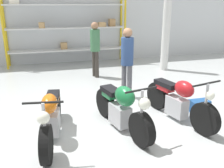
% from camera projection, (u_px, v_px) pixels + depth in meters
% --- Properties ---
extents(ground_plane, '(30.00, 30.00, 0.00)m').
position_uv_depth(ground_plane, '(117.00, 121.00, 5.29)').
color(ground_plane, '#B2B7B7').
extents(back_wall, '(30.00, 0.08, 3.60)m').
position_uv_depth(back_wall, '(77.00, 18.00, 10.13)').
color(back_wall, silver).
rests_on(back_wall, ground_plane).
extents(shelving_rack, '(4.69, 0.63, 2.85)m').
position_uv_depth(shelving_rack, '(67.00, 27.00, 9.79)').
color(shelving_rack, gold).
rests_on(shelving_rack, ground_plane).
extents(support_pillar, '(0.28, 0.28, 3.60)m').
position_uv_depth(support_pillar, '(167.00, 20.00, 8.81)').
color(support_pillar, silver).
rests_on(support_pillar, ground_plane).
extents(motorcycle_orange, '(0.63, 2.17, 1.01)m').
position_uv_depth(motorcycle_orange, '(51.00, 116.00, 4.51)').
color(motorcycle_orange, black).
rests_on(motorcycle_orange, ground_plane).
extents(motorcycle_green, '(0.76, 1.98, 1.04)m').
position_uv_depth(motorcycle_green, '(122.00, 108.00, 4.82)').
color(motorcycle_green, black).
rests_on(motorcycle_green, ground_plane).
extents(motorcycle_red, '(0.79, 2.02, 1.02)m').
position_uv_depth(motorcycle_red, '(179.00, 100.00, 5.21)').
color(motorcycle_red, black).
rests_on(motorcycle_red, ground_plane).
extents(person_browsing, '(0.45, 0.45, 1.80)m').
position_uv_depth(person_browsing, '(127.00, 57.00, 6.32)').
color(person_browsing, '#595960').
rests_on(person_browsing, ground_plane).
extents(person_near_rack, '(0.40, 0.40, 1.81)m').
position_uv_depth(person_near_rack, '(95.00, 45.00, 8.14)').
color(person_near_rack, '#38332D').
rests_on(person_near_rack, ground_plane).
extents(toolbox, '(0.44, 0.26, 0.28)m').
position_uv_depth(toolbox, '(199.00, 106.00, 5.70)').
color(toolbox, '#1E4C8C').
rests_on(toolbox, ground_plane).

